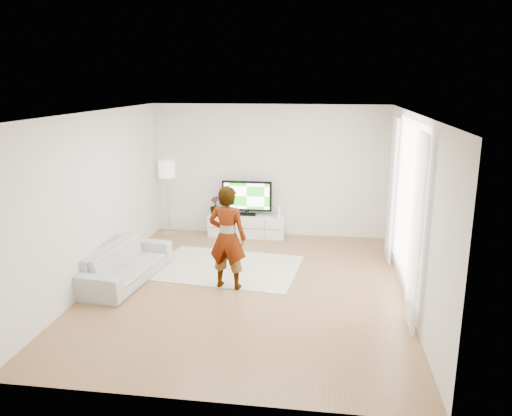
# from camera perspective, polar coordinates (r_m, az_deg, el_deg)

# --- Properties ---
(floor) EXTENTS (6.00, 6.00, 0.00)m
(floor) POSITION_cam_1_polar(r_m,az_deg,el_deg) (8.22, -1.03, -9.08)
(floor) COLOR #B0774F
(floor) RESTS_ON ground
(ceiling) EXTENTS (6.00, 6.00, 0.00)m
(ceiling) POSITION_cam_1_polar(r_m,az_deg,el_deg) (7.56, -1.13, 10.80)
(ceiling) COLOR white
(ceiling) RESTS_ON wall_back
(wall_left) EXTENTS (0.02, 6.00, 2.80)m
(wall_left) POSITION_cam_1_polar(r_m,az_deg,el_deg) (8.52, -17.92, 0.98)
(wall_left) COLOR silver
(wall_left) RESTS_ON floor
(wall_right) EXTENTS (0.02, 6.00, 2.80)m
(wall_right) POSITION_cam_1_polar(r_m,az_deg,el_deg) (7.79, 17.40, -0.20)
(wall_right) COLOR silver
(wall_right) RESTS_ON floor
(wall_back) EXTENTS (5.00, 0.02, 2.80)m
(wall_back) POSITION_cam_1_polar(r_m,az_deg,el_deg) (10.68, 1.47, 4.27)
(wall_back) COLOR silver
(wall_back) RESTS_ON floor
(wall_front) EXTENTS (5.00, 0.02, 2.80)m
(wall_front) POSITION_cam_1_polar(r_m,az_deg,el_deg) (4.97, -6.58, -7.82)
(wall_front) COLOR silver
(wall_front) RESTS_ON floor
(window) EXTENTS (0.01, 2.60, 2.50)m
(window) POSITION_cam_1_polar(r_m,az_deg,el_deg) (8.06, 16.96, 0.68)
(window) COLOR white
(window) RESTS_ON wall_right
(curtain_near) EXTENTS (0.04, 0.70, 2.60)m
(curtain_near) POSITION_cam_1_polar(r_m,az_deg,el_deg) (6.83, 17.84, -2.66)
(curtain_near) COLOR white
(curtain_near) RESTS_ON floor
(curtain_far) EXTENTS (0.04, 0.70, 2.60)m
(curtain_far) POSITION_cam_1_polar(r_m,az_deg,el_deg) (9.33, 15.26, 1.97)
(curtain_far) COLOR white
(curtain_far) RESTS_ON floor
(media_console) EXTENTS (1.64, 0.47, 0.46)m
(media_console) POSITION_cam_1_polar(r_m,az_deg,el_deg) (10.78, -1.06, -2.02)
(media_console) COLOR white
(media_console) RESTS_ON floor
(television) EXTENTS (1.07, 0.21, 0.75)m
(television) POSITION_cam_1_polar(r_m,az_deg,el_deg) (10.65, -1.05, 1.30)
(television) COLOR black
(television) RESTS_ON media_console
(game_console) EXTENTS (0.08, 0.18, 0.24)m
(game_console) POSITION_cam_1_polar(r_m,az_deg,el_deg) (10.60, 2.76, -0.35)
(game_console) COLOR white
(game_console) RESTS_ON media_console
(potted_plant) EXTENTS (0.29, 0.29, 0.39)m
(potted_plant) POSITION_cam_1_polar(r_m,az_deg,el_deg) (10.80, -4.72, 0.29)
(potted_plant) COLOR #3F7238
(potted_plant) RESTS_ON media_console
(rug) EXTENTS (2.70, 2.07, 0.01)m
(rug) POSITION_cam_1_polar(r_m,az_deg,el_deg) (9.06, -3.36, -6.78)
(rug) COLOR beige
(rug) RESTS_ON floor
(player) EXTENTS (0.66, 0.48, 1.68)m
(player) POSITION_cam_1_polar(r_m,az_deg,el_deg) (7.94, -3.28, -3.39)
(player) COLOR #334772
(player) RESTS_ON rug
(sofa) EXTENTS (1.01, 2.10, 0.59)m
(sofa) POSITION_cam_1_polar(r_m,az_deg,el_deg) (8.68, -14.64, -6.15)
(sofa) COLOR #B6B5B1
(sofa) RESTS_ON floor
(floor_lamp) EXTENTS (0.36, 0.36, 1.61)m
(floor_lamp) POSITION_cam_1_polar(r_m,az_deg,el_deg) (10.86, -10.17, 4.02)
(floor_lamp) COLOR silver
(floor_lamp) RESTS_ON floor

